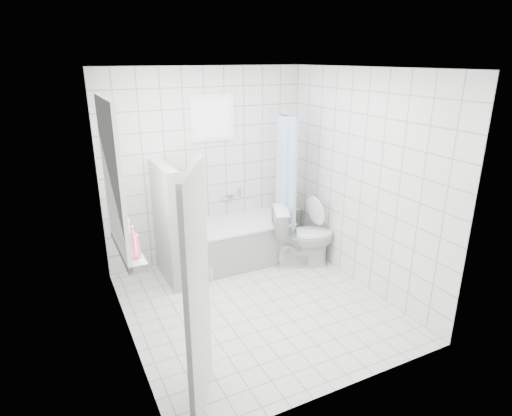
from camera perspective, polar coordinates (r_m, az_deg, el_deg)
ground at (r=5.05m, az=0.06°, el=-12.82°), size 3.00×3.00×0.00m
ceiling at (r=4.27m, az=0.08°, el=18.19°), size 3.00×3.00×0.00m
wall_back at (r=5.82m, az=-6.60°, el=5.46°), size 2.80×0.02×2.60m
wall_front at (r=3.31m, az=11.85°, el=-5.91°), size 2.80×0.02×2.60m
wall_left at (r=4.09m, az=-17.74°, el=-1.43°), size 0.02×3.00×2.60m
wall_right at (r=5.24m, az=13.91°, el=3.44°), size 0.02×3.00×2.60m
window_left at (r=4.29m, az=-18.24°, el=3.70°), size 0.01×0.90×1.40m
window_back at (r=5.69m, az=-5.73°, el=11.84°), size 0.50×0.01×0.50m
window_sill at (r=4.54m, az=-16.70°, el=-5.23°), size 0.18×1.02×0.08m
door at (r=3.29m, az=-7.75°, el=-11.77°), size 0.42×0.72×2.00m
bathtub at (r=5.87m, az=-3.38°, el=-4.74°), size 1.61×0.77×0.58m
partition_wall at (r=5.40m, az=-11.79°, el=-2.09°), size 0.15×0.85×1.50m
tiled_ledge at (r=6.51m, az=3.89°, el=-2.41°), size 0.40×0.24×0.55m
toilet at (r=5.81m, az=6.30°, el=-3.75°), size 0.93×0.73×0.83m
curtain_rod at (r=5.71m, az=3.43°, el=12.44°), size 0.02×0.80×0.02m
shower_curtain at (r=5.78m, az=3.89°, el=3.40°), size 0.14×0.48×1.78m
tub_faucet at (r=6.00m, az=-3.88°, el=1.50°), size 0.18×0.06×0.06m
sill_bottles at (r=4.45m, az=-16.71°, el=-3.34°), size 0.18×0.75×0.32m
ledge_bottles at (r=6.32m, az=4.08°, el=0.71°), size 0.18×0.16×0.25m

